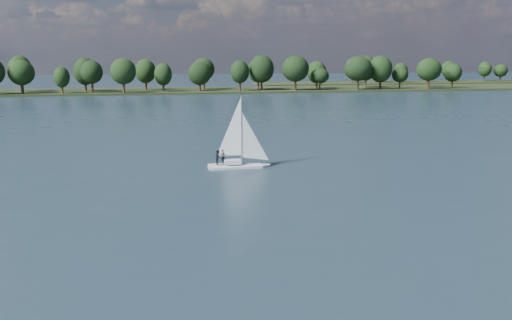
# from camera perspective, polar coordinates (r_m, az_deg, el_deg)

# --- Properties ---
(ground) EXTENTS (700.00, 700.00, 0.00)m
(ground) POSITION_cam_1_polar(r_m,az_deg,el_deg) (125.05, -6.92, 3.77)
(ground) COLOR #233342
(ground) RESTS_ON ground
(far_shore) EXTENTS (660.00, 40.00, 1.50)m
(far_shore) POSITION_cam_1_polar(r_m,az_deg,el_deg) (236.45, -9.34, 6.76)
(far_shore) COLOR black
(far_shore) RESTS_ON ground
(far_shore_back) EXTENTS (220.00, 30.00, 1.40)m
(far_shore_back) POSITION_cam_1_polar(r_m,az_deg,el_deg) (331.47, 19.29, 7.30)
(far_shore_back) COLOR black
(far_shore_back) RESTS_ON ground
(sailboat) EXTENTS (7.35, 2.06, 9.67)m
(sailboat) POSITION_cam_1_polar(r_m,az_deg,el_deg) (72.63, -2.05, 1.30)
(sailboat) COLOR silver
(sailboat) RESTS_ON ground
(treeline) EXTENTS (562.40, 73.62, 16.60)m
(treeline) POSITION_cam_1_polar(r_m,az_deg,el_deg) (231.70, -12.89, 8.52)
(treeline) COLOR black
(treeline) RESTS_ON ground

